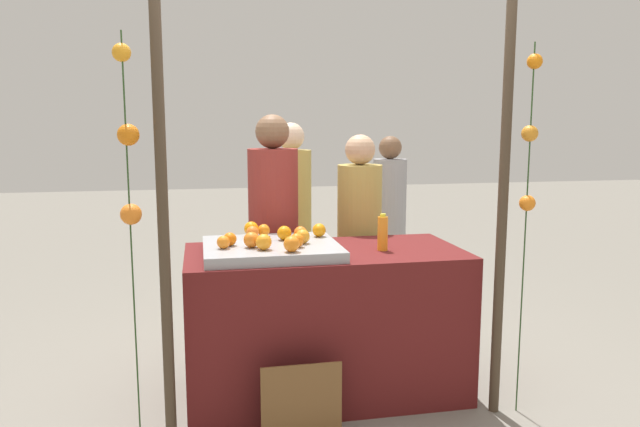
{
  "coord_description": "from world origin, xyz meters",
  "views": [
    {
      "loc": [
        -0.72,
        -3.4,
        1.63
      ],
      "look_at": [
        0.0,
        0.15,
        1.09
      ],
      "focal_mm": 33.45,
      "sensor_mm": 36.0,
      "label": 1
    }
  ],
  "objects": [
    {
      "name": "ground_plane",
      "position": [
        0.0,
        0.0,
        0.0
      ],
      "size": [
        24.0,
        24.0,
        0.0
      ],
      "primitive_type": "plane",
      "color": "gray"
    },
    {
      "name": "stall_counter",
      "position": [
        0.0,
        0.0,
        0.44
      ],
      "size": [
        1.64,
        0.8,
        0.89
      ],
      "primitive_type": "cube",
      "color": "#5B1919",
      "rests_on": "ground_plane"
    },
    {
      "name": "orange_tray",
      "position": [
        -0.33,
        -0.04,
        0.92
      ],
      "size": [
        0.77,
        0.66,
        0.06
      ],
      "primitive_type": "cube",
      "color": "#9EA0A5",
      "rests_on": "stall_counter"
    },
    {
      "name": "orange_0",
      "position": [
        -0.01,
        0.12,
        0.99
      ],
      "size": [
        0.08,
        0.08,
        0.08
      ],
      "primitive_type": "sphere",
      "color": "orange",
      "rests_on": "orange_tray"
    },
    {
      "name": "orange_1",
      "position": [
        -0.6,
        -0.12,
        0.98
      ],
      "size": [
        0.07,
        0.07,
        0.07
      ],
      "primitive_type": "sphere",
      "color": "orange",
      "rests_on": "orange_tray"
    },
    {
      "name": "orange_2",
      "position": [
        -0.56,
        -0.05,
        0.99
      ],
      "size": [
        0.08,
        0.08,
        0.08
      ],
      "primitive_type": "sphere",
      "color": "orange",
      "rests_on": "orange_tray"
    },
    {
      "name": "orange_3",
      "position": [
        -0.24,
        0.06,
        0.99
      ],
      "size": [
        0.09,
        0.09,
        0.09
      ],
      "primitive_type": "sphere",
      "color": "orange",
      "rests_on": "orange_tray"
    },
    {
      "name": "orange_4",
      "position": [
        -0.42,
        0.24,
        0.99
      ],
      "size": [
        0.09,
        0.09,
        0.09
      ],
      "primitive_type": "sphere",
      "color": "orange",
      "rests_on": "orange_tray"
    },
    {
      "name": "orange_5",
      "position": [
        -0.24,
        -0.28,
        0.99
      ],
      "size": [
        0.09,
        0.09,
        0.09
      ],
      "primitive_type": "sphere",
      "color": "orange",
      "rests_on": "orange_tray"
    },
    {
      "name": "orange_6",
      "position": [
        -0.42,
        0.14,
        0.99
      ],
      "size": [
        0.08,
        0.08,
        0.08
      ],
      "primitive_type": "sphere",
      "color": "orange",
      "rests_on": "orange_tray"
    },
    {
      "name": "orange_7",
      "position": [
        -0.15,
        -0.07,
        0.99
      ],
      "size": [
        0.08,
        0.08,
        0.08
      ],
      "primitive_type": "sphere",
      "color": "orange",
      "rests_on": "orange_tray"
    },
    {
      "name": "orange_8",
      "position": [
        -0.39,
        -0.2,
        0.99
      ],
      "size": [
        0.09,
        0.09,
        0.09
      ],
      "primitive_type": "sphere",
      "color": "orange",
      "rests_on": "orange_tray"
    },
    {
      "name": "orange_9",
      "position": [
        -0.2,
        -0.16,
        0.99
      ],
      "size": [
        0.08,
        0.08,
        0.08
      ],
      "primitive_type": "sphere",
      "color": "orange",
      "rests_on": "orange_tray"
    },
    {
      "name": "orange_10",
      "position": [
        -0.45,
        -0.12,
        0.99
      ],
      "size": [
        0.09,
        0.09,
        0.09
      ],
      "primitive_type": "sphere",
      "color": "orange",
      "rests_on": "orange_tray"
    },
    {
      "name": "orange_11",
      "position": [
        -0.34,
        0.21,
        0.98
      ],
      "size": [
        0.08,
        0.08,
        0.08
      ],
      "primitive_type": "sphere",
      "color": "orange",
      "rests_on": "orange_tray"
    },
    {
      "name": "orange_12",
      "position": [
        -0.14,
        0.05,
        0.99
      ],
      "size": [
        0.08,
        0.08,
        0.08
      ],
      "primitive_type": "sphere",
      "color": "orange",
      "rests_on": "orange_tray"
    },
    {
      "name": "juice_bottle",
      "position": [
        0.34,
        -0.06,
        0.99
      ],
      "size": [
        0.06,
        0.06,
        0.22
      ],
      "color": "orange",
      "rests_on": "stall_counter"
    },
    {
      "name": "chalkboard_sign",
      "position": [
        -0.24,
        -0.54,
        0.2
      ],
      "size": [
        0.42,
        0.03,
        0.43
      ],
      "color": "brown",
      "rests_on": "ground_plane"
    },
    {
      "name": "vendor_left",
      "position": [
        -0.23,
        0.6,
        0.79
      ],
      "size": [
        0.34,
        0.34,
        1.7
      ],
      "color": "maroon",
      "rests_on": "ground_plane"
    },
    {
      "name": "vendor_right",
      "position": [
        0.38,
        0.62,
        0.73
      ],
      "size": [
        0.31,
        0.31,
        1.56
      ],
      "color": "tan",
      "rests_on": "ground_plane"
    },
    {
      "name": "crowd_person_0",
      "position": [
        0.01,
        1.41,
        0.77
      ],
      "size": [
        0.33,
        0.33,
        1.65
      ],
      "color": "tan",
      "rests_on": "ground_plane"
    },
    {
      "name": "crowd_person_1",
      "position": [
        0.97,
        1.74,
        0.71
      ],
      "size": [
        0.31,
        0.31,
        1.53
      ],
      "color": "#99999E",
      "rests_on": "ground_plane"
    },
    {
      "name": "canopy_post_left",
      "position": [
        -0.9,
        -0.44,
        1.14
      ],
      "size": [
        0.06,
        0.06,
        2.27
      ],
      "primitive_type": "cylinder",
      "color": "#473828",
      "rests_on": "ground_plane"
    },
    {
      "name": "canopy_post_right",
      "position": [
        0.9,
        -0.44,
        1.14
      ],
      "size": [
        0.06,
        0.06,
        2.27
      ],
      "primitive_type": "cylinder",
      "color": "#473828",
      "rests_on": "ground_plane"
    },
    {
      "name": "garland_strand_left",
      "position": [
        -1.05,
        -0.45,
        1.5
      ],
      "size": [
        0.11,
        0.11,
        2.06
      ],
      "color": "#2D4C23",
      "rests_on": "ground_plane"
    },
    {
      "name": "garland_strand_right",
      "position": [
        1.03,
        -0.46,
        1.53
      ],
      "size": [
        0.09,
        0.09,
        2.06
      ],
      "color": "#2D4C23",
      "rests_on": "ground_plane"
    }
  ]
}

